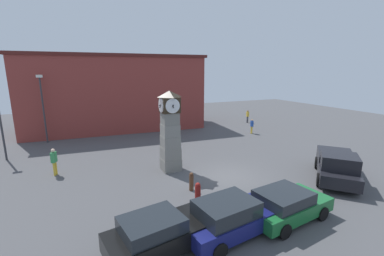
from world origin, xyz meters
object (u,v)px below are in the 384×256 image
at_px(car_by_building, 286,204).
at_px(street_lamp_near_road, 0,118).
at_px(pickup_truck, 337,165).
at_px(pedestrian_crossing_lot, 54,160).
at_px(pedestrian_near_bench, 248,116).
at_px(bollard_near_tower, 198,192).
at_px(bollard_mid_row, 191,181).
at_px(pedestrian_by_cars, 252,125).
at_px(street_lamp_far_side, 43,104).
at_px(car_near_tower, 230,217).
at_px(clock_tower, 170,132).
at_px(car_navy_sedan, 158,234).

height_order(car_by_building, street_lamp_near_road, street_lamp_near_road).
xyz_separation_m(car_by_building, pickup_truck, (6.01, 2.09, 0.21)).
bearing_deg(pedestrian_crossing_lot, pickup_truck, -26.04).
bearing_deg(pedestrian_near_bench, bollard_near_tower, -132.62).
xyz_separation_m(bollard_mid_row, street_lamp_near_road, (-10.69, 10.26, 2.65)).
distance_m(bollard_mid_row, pedestrian_by_cars, 14.76).
bearing_deg(street_lamp_far_side, pedestrian_by_cars, -13.96).
relative_size(car_near_tower, street_lamp_near_road, 0.83).
bearing_deg(clock_tower, pickup_truck, -32.62).
xyz_separation_m(bollard_mid_row, pedestrian_crossing_lot, (-7.11, 5.52, 0.48)).
bearing_deg(pickup_truck, street_lamp_far_side, 135.72).
height_order(bollard_near_tower, car_near_tower, car_near_tower).
xyz_separation_m(pickup_truck, street_lamp_near_road, (-19.43, 12.49, 2.26)).
relative_size(pedestrian_near_bench, street_lamp_far_side, 0.26).
xyz_separation_m(car_near_tower, street_lamp_far_side, (-8.16, 18.68, 2.81)).
height_order(car_navy_sedan, street_lamp_near_road, street_lamp_near_road).
bearing_deg(car_by_building, pedestrian_by_cars, 58.50).
height_order(clock_tower, street_lamp_far_side, street_lamp_far_side).
height_order(bollard_near_tower, bollard_mid_row, bollard_mid_row).
height_order(bollard_mid_row, car_near_tower, car_near_tower).
bearing_deg(pedestrian_by_cars, street_lamp_near_road, 178.15).
distance_m(bollard_near_tower, car_by_building, 4.26).
bearing_deg(street_lamp_far_side, clock_tower, -53.05).
bearing_deg(street_lamp_near_road, car_near_tower, -54.08).
bearing_deg(car_near_tower, car_navy_sedan, 176.70).
relative_size(bollard_near_tower, pedestrian_crossing_lot, 0.57).
relative_size(bollard_mid_row, street_lamp_far_side, 0.17).
relative_size(pedestrian_near_bench, pedestrian_by_cars, 1.04).
bearing_deg(car_near_tower, street_lamp_near_road, 125.92).
bearing_deg(pedestrian_near_bench, street_lamp_near_road, -170.37).
bearing_deg(bollard_near_tower, car_near_tower, -89.79).
xyz_separation_m(clock_tower, car_near_tower, (-0.14, -7.65, -1.86)).
bearing_deg(car_near_tower, pickup_truck, 12.88).
bearing_deg(pedestrian_near_bench, car_near_tower, -127.60).
bearing_deg(car_by_building, pedestrian_near_bench, 58.47).
distance_m(clock_tower, car_by_building, 8.41).
bearing_deg(bollard_mid_row, clock_tower, 90.48).
bearing_deg(street_lamp_far_side, pedestrian_crossing_lot, -82.22).
height_order(car_navy_sedan, car_by_building, car_navy_sedan).
xyz_separation_m(clock_tower, street_lamp_far_side, (-8.30, 11.03, 0.95)).
distance_m(pedestrian_by_cars, street_lamp_far_side, 20.34).
bearing_deg(bollard_mid_row, pedestrian_near_bench, 45.43).
bearing_deg(clock_tower, pedestrian_near_bench, 37.83).
xyz_separation_m(car_near_tower, street_lamp_near_road, (-10.52, 14.53, 2.40)).
relative_size(car_near_tower, pedestrian_crossing_lot, 2.54).
xyz_separation_m(car_navy_sedan, car_near_tower, (2.99, -0.17, 0.02)).
distance_m(bollard_near_tower, pedestrian_near_bench, 21.36).
distance_m(pedestrian_near_bench, street_lamp_near_road, 25.43).
bearing_deg(pickup_truck, car_by_building, -160.78).
bearing_deg(car_navy_sedan, pickup_truck, 8.90).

